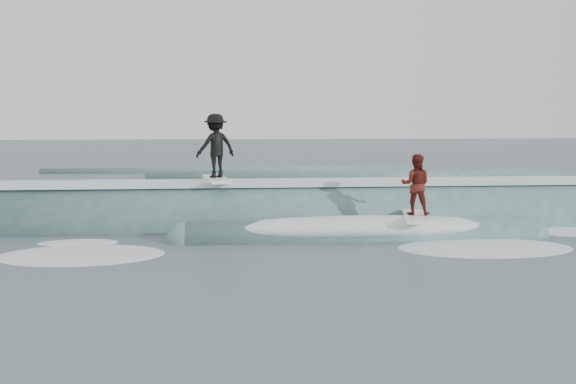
{
  "coord_description": "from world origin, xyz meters",
  "views": [
    {
      "loc": [
        -1.52,
        -15.11,
        3.11
      ],
      "look_at": [
        0.0,
        2.2,
        1.1
      ],
      "focal_mm": 40.0,
      "sensor_mm": 36.0,
      "label": 1
    }
  ],
  "objects": [
    {
      "name": "breaking_wave",
      "position": [
        0.19,
        2.98,
        0.03
      ],
      "size": [
        24.29,
        4.04,
        2.51
      ],
      "color": "#3C6563",
      "rests_on": "ground"
    },
    {
      "name": "surfer_red",
      "position": [
        3.21,
        1.0,
        1.29
      ],
      "size": [
        0.97,
        2.07,
        1.67
      ],
      "color": "white",
      "rests_on": "ground"
    },
    {
      "name": "ground",
      "position": [
        0.0,
        0.0,
        0.0
      ],
      "size": [
        160.0,
        160.0,
        0.0
      ],
      "primitive_type": "plane",
      "color": "#374B51",
      "rests_on": "ground"
    },
    {
      "name": "surfer_black",
      "position": [
        -1.97,
        3.2,
        2.26
      ],
      "size": [
        1.35,
        2.06,
        1.91
      ],
      "color": "white",
      "rests_on": "ground"
    },
    {
      "name": "whitewater",
      "position": [
        1.02,
        -0.06,
        0.0
      ],
      "size": [
        15.45,
        4.14,
        0.1
      ],
      "color": "white",
      "rests_on": "ground"
    },
    {
      "name": "far_swells",
      "position": [
        -2.13,
        17.65,
        0.0
      ],
      "size": [
        39.24,
        8.65,
        0.8
      ],
      "color": "#3C6563",
      "rests_on": "ground"
    }
  ]
}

